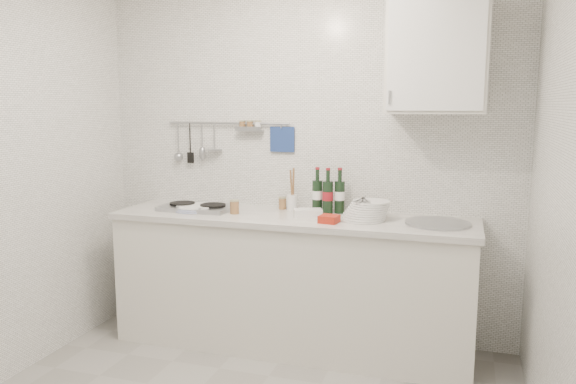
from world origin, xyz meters
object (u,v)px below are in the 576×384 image
(wall_cabinet, at_px, (437,56))
(utensil_crock, at_px, (292,200))
(wine_bottles, at_px, (328,190))
(plate_stack_sink, at_px, (367,211))
(plate_stack_hob, at_px, (195,208))

(wall_cabinet, height_order, utensil_crock, wall_cabinet)
(wine_bottles, bearing_deg, plate_stack_sink, -28.34)
(wine_bottles, bearing_deg, wall_cabinet, -3.53)
(wall_cabinet, relative_size, plate_stack_hob, 2.43)
(wall_cabinet, height_order, plate_stack_sink, wall_cabinet)
(plate_stack_hob, distance_m, plate_stack_sink, 1.20)
(wine_bottles, xyz_separation_m, utensil_crock, (-0.26, 0.02, -0.08))
(plate_stack_hob, height_order, utensil_crock, utensil_crock)
(wine_bottles, height_order, utensil_crock, wine_bottles)
(wall_cabinet, bearing_deg, plate_stack_hob, -174.27)
(plate_stack_hob, relative_size, utensil_crock, 0.96)
(plate_stack_hob, xyz_separation_m, utensil_crock, (0.65, 0.22, 0.05))
(wall_cabinet, bearing_deg, wine_bottles, 176.47)
(utensil_crock, bearing_deg, wall_cabinet, -3.64)
(wall_cabinet, distance_m, utensil_crock, 1.35)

